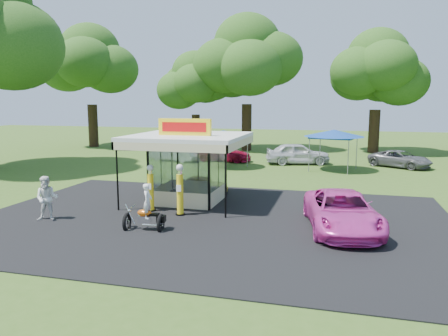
{
  "coord_description": "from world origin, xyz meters",
  "views": [
    {
      "loc": [
        5.17,
        -15.2,
        5.06
      ],
      "look_at": [
        0.07,
        4.0,
        1.95
      ],
      "focal_mm": 35.0,
      "sensor_mm": 36.0,
      "label": 1
    }
  ],
  "objects_px": {
    "spectator_west": "(47,199)",
    "bg_car_d": "(400,159)",
    "tent_west": "(224,134)",
    "pink_sedan": "(342,211)",
    "motorcycle": "(146,212)",
    "gas_station_kiosk": "(189,167)",
    "bg_car_b": "(223,153)",
    "gas_pump_right": "(180,191)",
    "kiosk_car": "(203,184)",
    "bg_car_c": "(298,153)",
    "tent_east": "(334,134)",
    "bg_car_a": "(174,153)",
    "gas_pump_left": "(151,189)"
  },
  "relations": [
    {
      "from": "bg_car_c",
      "to": "tent_west",
      "type": "bearing_deg",
      "value": 104.75
    },
    {
      "from": "kiosk_car",
      "to": "bg_car_a",
      "type": "xyz_separation_m",
      "value": [
        -6.13,
        11.45,
        0.21
      ]
    },
    {
      "from": "spectator_west",
      "to": "bg_car_d",
      "type": "relative_size",
      "value": 0.42
    },
    {
      "from": "bg_car_a",
      "to": "tent_west",
      "type": "relative_size",
      "value": 1.04
    },
    {
      "from": "gas_station_kiosk",
      "to": "spectator_west",
      "type": "height_order",
      "value": "gas_station_kiosk"
    },
    {
      "from": "tent_west",
      "to": "gas_station_kiosk",
      "type": "bearing_deg",
      "value": -83.68
    },
    {
      "from": "motorcycle",
      "to": "gas_station_kiosk",
      "type": "bearing_deg",
      "value": 83.37
    },
    {
      "from": "kiosk_car",
      "to": "bg_car_d",
      "type": "relative_size",
      "value": 0.62
    },
    {
      "from": "bg_car_d",
      "to": "bg_car_c",
      "type": "bearing_deg",
      "value": 124.43
    },
    {
      "from": "bg_car_b",
      "to": "tent_east",
      "type": "relative_size",
      "value": 1.13
    },
    {
      "from": "bg_car_c",
      "to": "motorcycle",
      "type": "bearing_deg",
      "value": 153.04
    },
    {
      "from": "kiosk_car",
      "to": "bg_car_c",
      "type": "distance_m",
      "value": 12.97
    },
    {
      "from": "bg_car_b",
      "to": "gas_pump_left",
      "type": "bearing_deg",
      "value": -173.17
    },
    {
      "from": "pink_sedan",
      "to": "spectator_west",
      "type": "xyz_separation_m",
      "value": [
        -12.01,
        -1.74,
        0.2
      ]
    },
    {
      "from": "gas_pump_left",
      "to": "bg_car_c",
      "type": "xyz_separation_m",
      "value": [
        5.05,
        16.81,
        -0.19
      ]
    },
    {
      "from": "pink_sedan",
      "to": "bg_car_b",
      "type": "xyz_separation_m",
      "value": [
        -9.55,
        17.62,
        -0.06
      ]
    },
    {
      "from": "kiosk_car",
      "to": "tent_west",
      "type": "bearing_deg",
      "value": 7.81
    },
    {
      "from": "kiosk_car",
      "to": "tent_east",
      "type": "xyz_separation_m",
      "value": [
        6.78,
        9.81,
        2.19
      ]
    },
    {
      "from": "motorcycle",
      "to": "pink_sedan",
      "type": "xyz_separation_m",
      "value": [
        7.36,
        2.0,
        0.0
      ]
    },
    {
      "from": "spectator_west",
      "to": "bg_car_d",
      "type": "height_order",
      "value": "spectator_west"
    },
    {
      "from": "bg_car_a",
      "to": "bg_car_b",
      "type": "distance_m",
      "value": 4.05
    },
    {
      "from": "gas_pump_left",
      "to": "tent_east",
      "type": "relative_size",
      "value": 0.52
    },
    {
      "from": "gas_pump_left",
      "to": "bg_car_c",
      "type": "relative_size",
      "value": 0.44
    },
    {
      "from": "gas_station_kiosk",
      "to": "tent_east",
      "type": "relative_size",
      "value": 1.28
    },
    {
      "from": "pink_sedan",
      "to": "bg_car_a",
      "type": "relative_size",
      "value": 1.3
    },
    {
      "from": "spectator_west",
      "to": "tent_east",
      "type": "xyz_separation_m",
      "value": [
        11.42,
        16.8,
        1.72
      ]
    },
    {
      "from": "gas_pump_left",
      "to": "bg_car_d",
      "type": "distance_m",
      "value": 21.31
    },
    {
      "from": "bg_car_c",
      "to": "bg_car_d",
      "type": "distance_m",
      "value": 7.67
    },
    {
      "from": "pink_sedan",
      "to": "bg_car_d",
      "type": "relative_size",
      "value": 1.19
    },
    {
      "from": "bg_car_b",
      "to": "tent_west",
      "type": "height_order",
      "value": "tent_west"
    },
    {
      "from": "gas_pump_right",
      "to": "pink_sedan",
      "type": "bearing_deg",
      "value": -3.63
    },
    {
      "from": "bg_car_a",
      "to": "gas_pump_right",
      "type": "bearing_deg",
      "value": -148.01
    },
    {
      "from": "bg_car_b",
      "to": "tent_west",
      "type": "relative_size",
      "value": 1.2
    },
    {
      "from": "kiosk_car",
      "to": "bg_car_a",
      "type": "distance_m",
      "value": 12.99
    },
    {
      "from": "tent_west",
      "to": "pink_sedan",
      "type": "bearing_deg",
      "value": -59.21
    },
    {
      "from": "motorcycle",
      "to": "kiosk_car",
      "type": "bearing_deg",
      "value": 83.32
    },
    {
      "from": "gas_pump_left",
      "to": "spectator_west",
      "type": "height_order",
      "value": "gas_pump_left"
    },
    {
      "from": "gas_station_kiosk",
      "to": "pink_sedan",
      "type": "xyz_separation_m",
      "value": [
        7.37,
        -3.04,
        -1.03
      ]
    },
    {
      "from": "tent_west",
      "to": "bg_car_d",
      "type": "bearing_deg",
      "value": 14.54
    },
    {
      "from": "spectator_west",
      "to": "bg_car_a",
      "type": "xyz_separation_m",
      "value": [
        -1.49,
        18.44,
        -0.27
      ]
    },
    {
      "from": "motorcycle",
      "to": "spectator_west",
      "type": "distance_m",
      "value": 4.67
    },
    {
      "from": "bg_car_a",
      "to": "bg_car_c",
      "type": "relative_size",
      "value": 0.84
    },
    {
      "from": "bg_car_b",
      "to": "bg_car_c",
      "type": "distance_m",
      "value": 6.19
    },
    {
      "from": "bg_car_b",
      "to": "tent_west",
      "type": "xyz_separation_m",
      "value": [
        0.91,
        -3.11,
        1.84
      ]
    },
    {
      "from": "gas_pump_right",
      "to": "kiosk_car",
      "type": "height_order",
      "value": "gas_pump_right"
    },
    {
      "from": "bg_car_b",
      "to": "bg_car_c",
      "type": "relative_size",
      "value": 0.96
    },
    {
      "from": "tent_east",
      "to": "bg_car_b",
      "type": "bearing_deg",
      "value": 164.04
    },
    {
      "from": "gas_pump_right",
      "to": "bg_car_d",
      "type": "xyz_separation_m",
      "value": [
        11.17,
        17.43,
        -0.47
      ]
    },
    {
      "from": "motorcycle",
      "to": "bg_car_b",
      "type": "bearing_deg",
      "value": 89.58
    },
    {
      "from": "bg_car_a",
      "to": "tent_west",
      "type": "bearing_deg",
      "value": -104.5
    }
  ]
}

